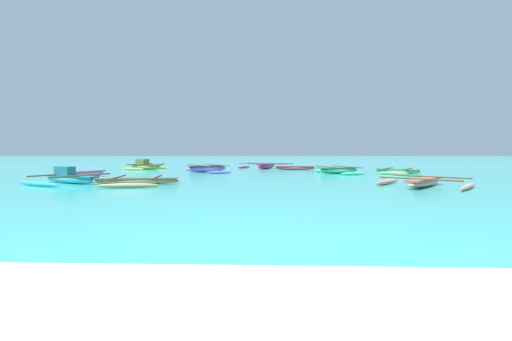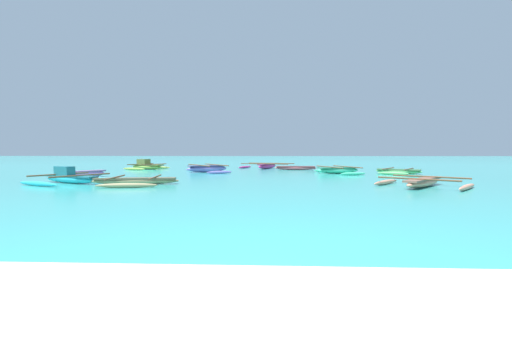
{
  "view_description": "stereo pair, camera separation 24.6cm",
  "coord_description": "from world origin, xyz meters",
  "px_view_note": "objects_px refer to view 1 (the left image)",
  "views": [
    {
      "loc": [
        0.42,
        -2.95,
        1.45
      ],
      "look_at": [
        -0.34,
        19.19,
        0.25
      ],
      "focal_mm": 24.0,
      "sensor_mm": 36.0,
      "label": 1
    },
    {
      "loc": [
        0.66,
        -2.94,
        1.45
      ],
      "look_at": [
        -0.34,
        19.19,
        0.25
      ],
      "focal_mm": 24.0,
      "sensor_mm": 36.0,
      "label": 2
    }
  ],
  "objects_px": {
    "moored_boat_8": "(425,182)",
    "moored_boat_9": "(86,174)",
    "moored_boat_5": "(70,178)",
    "moored_boat_0": "(267,166)",
    "moored_boat_6": "(137,181)",
    "moored_boat_1": "(398,171)",
    "moored_boat_2": "(295,168)",
    "moored_boat_4": "(145,166)",
    "moored_boat_3": "(207,168)",
    "moored_boat_7": "(338,170)"
  },
  "relations": [
    {
      "from": "moored_boat_0",
      "to": "moored_boat_2",
      "type": "xyz_separation_m",
      "value": [
        2.3,
        -2.02,
        -0.04
      ]
    },
    {
      "from": "moored_boat_2",
      "to": "moored_boat_8",
      "type": "xyz_separation_m",
      "value": [
        4.4,
        -13.22,
        0.01
      ]
    },
    {
      "from": "moored_boat_1",
      "to": "moored_boat_6",
      "type": "distance_m",
      "value": 16.8
    },
    {
      "from": "moored_boat_9",
      "to": "moored_boat_8",
      "type": "bearing_deg",
      "value": -78.03
    },
    {
      "from": "moored_boat_8",
      "to": "moored_boat_9",
      "type": "xyz_separation_m",
      "value": [
        -16.84,
        4.32,
        0.04
      ]
    },
    {
      "from": "moored_boat_2",
      "to": "moored_boat_6",
      "type": "distance_m",
      "value": 15.09
    },
    {
      "from": "moored_boat_5",
      "to": "moored_boat_3",
      "type": "bearing_deg",
      "value": 86.52
    },
    {
      "from": "moored_boat_6",
      "to": "moored_boat_8",
      "type": "height_order",
      "value": "moored_boat_8"
    },
    {
      "from": "moored_boat_0",
      "to": "moored_boat_9",
      "type": "distance_m",
      "value": 14.9
    },
    {
      "from": "moored_boat_3",
      "to": "moored_boat_0",
      "type": "bearing_deg",
      "value": 19.06
    },
    {
      "from": "moored_boat_2",
      "to": "moored_boat_4",
      "type": "height_order",
      "value": "moored_boat_4"
    },
    {
      "from": "moored_boat_2",
      "to": "moored_boat_9",
      "type": "height_order",
      "value": "moored_boat_9"
    },
    {
      "from": "moored_boat_5",
      "to": "moored_boat_0",
      "type": "bearing_deg",
      "value": 82.37
    },
    {
      "from": "moored_boat_8",
      "to": "moored_boat_9",
      "type": "bearing_deg",
      "value": 115.58
    },
    {
      "from": "moored_boat_1",
      "to": "moored_boat_9",
      "type": "relative_size",
      "value": 1.59
    },
    {
      "from": "moored_boat_3",
      "to": "moored_boat_2",
      "type": "bearing_deg",
      "value": -5.47
    },
    {
      "from": "moored_boat_0",
      "to": "moored_boat_5",
      "type": "height_order",
      "value": "moored_boat_5"
    },
    {
      "from": "moored_boat_4",
      "to": "moored_boat_7",
      "type": "xyz_separation_m",
      "value": [
        15.0,
        -4.97,
        -0.05
      ]
    },
    {
      "from": "moored_boat_2",
      "to": "moored_boat_6",
      "type": "bearing_deg",
      "value": -120.51
    },
    {
      "from": "moored_boat_1",
      "to": "moored_boat_7",
      "type": "xyz_separation_m",
      "value": [
        -4.01,
        0.01,
        0.06
      ]
    },
    {
      "from": "moored_boat_3",
      "to": "moored_boat_7",
      "type": "xyz_separation_m",
      "value": [
        9.13,
        -1.13,
        -0.03
      ]
    },
    {
      "from": "moored_boat_0",
      "to": "moored_boat_1",
      "type": "height_order",
      "value": "moored_boat_0"
    },
    {
      "from": "moored_boat_9",
      "to": "moored_boat_3",
      "type": "bearing_deg",
      "value": -20.17
    },
    {
      "from": "moored_boat_2",
      "to": "moored_boat_6",
      "type": "xyz_separation_m",
      "value": [
        -8.05,
        -12.76,
        -0.02
      ]
    },
    {
      "from": "moored_boat_5",
      "to": "moored_boat_8",
      "type": "bearing_deg",
      "value": 21.32
    },
    {
      "from": "moored_boat_3",
      "to": "moored_boat_6",
      "type": "relative_size",
      "value": 1.22
    },
    {
      "from": "moored_boat_1",
      "to": "moored_boat_7",
      "type": "distance_m",
      "value": 4.01
    },
    {
      "from": "moored_boat_3",
      "to": "moored_boat_8",
      "type": "distance_m",
      "value": 14.77
    },
    {
      "from": "moored_boat_1",
      "to": "moored_boat_5",
      "type": "relative_size",
      "value": 0.93
    },
    {
      "from": "moored_boat_1",
      "to": "moored_boat_2",
      "type": "height_order",
      "value": "moored_boat_1"
    },
    {
      "from": "moored_boat_1",
      "to": "moored_boat_9",
      "type": "height_order",
      "value": "moored_boat_9"
    },
    {
      "from": "moored_boat_3",
      "to": "moored_boat_9",
      "type": "height_order",
      "value": "moored_boat_3"
    },
    {
      "from": "moored_boat_1",
      "to": "moored_boat_8",
      "type": "height_order",
      "value": "moored_boat_8"
    },
    {
      "from": "moored_boat_1",
      "to": "moored_boat_4",
      "type": "xyz_separation_m",
      "value": [
        -19.01,
        4.98,
        0.11
      ]
    },
    {
      "from": "moored_boat_8",
      "to": "moored_boat_3",
      "type": "bearing_deg",
      "value": 87.98
    },
    {
      "from": "moored_boat_2",
      "to": "moored_boat_3",
      "type": "bearing_deg",
      "value": -151.33
    },
    {
      "from": "moored_boat_1",
      "to": "moored_boat_6",
      "type": "bearing_deg",
      "value": -118.43
    },
    {
      "from": "moored_boat_1",
      "to": "moored_boat_8",
      "type": "xyz_separation_m",
      "value": [
        -2.15,
        -8.75,
        0.02
      ]
    },
    {
      "from": "moored_boat_8",
      "to": "moored_boat_5",
      "type": "bearing_deg",
      "value": 126.52
    },
    {
      "from": "moored_boat_7",
      "to": "moored_boat_5",
      "type": "bearing_deg",
      "value": -169.01
    },
    {
      "from": "moored_boat_3",
      "to": "moored_boat_5",
      "type": "relative_size",
      "value": 1.18
    },
    {
      "from": "moored_boat_9",
      "to": "moored_boat_0",
      "type": "bearing_deg",
      "value": -16.5
    },
    {
      "from": "moored_boat_5",
      "to": "moored_boat_7",
      "type": "bearing_deg",
      "value": 54.04
    },
    {
      "from": "moored_boat_2",
      "to": "moored_boat_4",
      "type": "relative_size",
      "value": 0.88
    },
    {
      "from": "moored_boat_0",
      "to": "moored_boat_9",
      "type": "height_order",
      "value": "moored_boat_0"
    },
    {
      "from": "moored_boat_0",
      "to": "moored_boat_5",
      "type": "xyz_separation_m",
      "value": [
        -9.07,
        -14.29,
        0.02
      ]
    },
    {
      "from": "moored_boat_6",
      "to": "moored_boat_9",
      "type": "bearing_deg",
      "value": 129.84
    },
    {
      "from": "moored_boat_9",
      "to": "moored_boat_7",
      "type": "bearing_deg",
      "value": -47.16
    },
    {
      "from": "moored_boat_6",
      "to": "moored_boat_9",
      "type": "height_order",
      "value": "moored_boat_9"
    },
    {
      "from": "moored_boat_6",
      "to": "moored_boat_5",
      "type": "bearing_deg",
      "value": 162.76
    }
  ]
}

